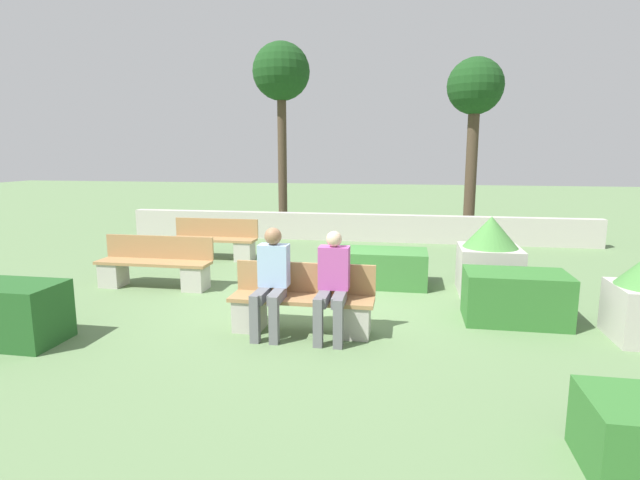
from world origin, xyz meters
The scene contains 12 objects.
ground_plane centered at (0.00, 0.00, 0.00)m, with size 60.00×60.00×0.00m, color #607F51.
perimeter_wall centered at (0.00, 5.65, 0.35)m, with size 12.23×0.30×0.70m.
bench_front centered at (0.11, -1.24, 0.34)m, with size 1.85×0.48×0.87m.
bench_left_side centered at (-2.72, 2.79, 0.34)m, with size 1.89×0.49×0.87m.
bench_right_side centered at (-2.83, 0.42, 0.34)m, with size 1.98×0.48×0.87m.
person_seated_man centered at (-0.26, -1.38, 0.75)m, with size 0.38×0.64×1.36m.
person_seated_woman centered at (0.52, -1.38, 0.73)m, with size 0.38×0.64×1.33m.
hedge_block_near_left centered at (0.90, 1.26, 0.31)m, with size 1.74×0.87×0.62m.
hedge_block_mid_right centered at (2.89, -0.37, 0.35)m, with size 1.35×0.80×0.69m.
planter_corner_right centered at (2.75, 1.05, 0.61)m, with size 0.97×0.97×1.28m.
tree_leftmost centered at (-2.31, 7.31, 4.46)m, with size 1.66×1.66×5.44m.
tree_center_left centered at (3.12, 7.31, 3.87)m, with size 1.53×1.53×4.84m.
Camera 1 is at (1.41, -7.28, 2.28)m, focal length 28.00 mm.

